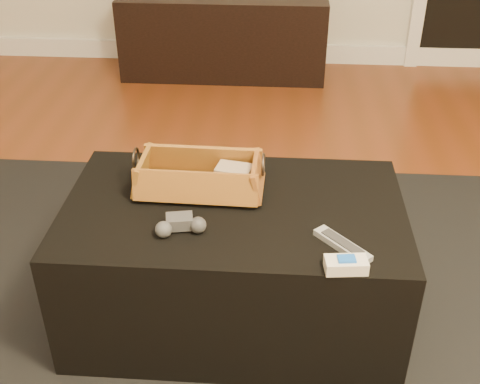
# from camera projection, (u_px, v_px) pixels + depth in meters

# --- Properties ---
(baseboard) EXTENTS (5.00, 0.04, 0.12)m
(baseboard) POSITION_uv_depth(u_px,v_px,m) (280.00, 53.00, 3.97)
(baseboard) COLOR white
(baseboard) RESTS_ON floor
(media_cabinet) EXTENTS (1.24, 0.45, 0.49)m
(media_cabinet) POSITION_uv_depth(u_px,v_px,m) (224.00, 35.00, 3.71)
(media_cabinet) COLOR black
(media_cabinet) RESTS_ON floor
(area_rug) EXTENTS (2.60, 2.00, 0.01)m
(area_rug) POSITION_uv_depth(u_px,v_px,m) (233.00, 324.00, 1.94)
(area_rug) COLOR black
(area_rug) RESTS_ON floor
(ottoman) EXTENTS (1.00, 0.60, 0.42)m
(ottoman) POSITION_uv_depth(u_px,v_px,m) (234.00, 262.00, 1.87)
(ottoman) COLOR black
(ottoman) RESTS_ON area_rug
(tv_remote) EXTENTS (0.20, 0.06, 0.02)m
(tv_remote) POSITION_uv_depth(u_px,v_px,m) (193.00, 186.00, 1.80)
(tv_remote) COLOR black
(tv_remote) RESTS_ON wicker_basket
(cloth_bundle) EXTENTS (0.12, 0.09, 0.06)m
(cloth_bundle) POSITION_uv_depth(u_px,v_px,m) (234.00, 175.00, 1.82)
(cloth_bundle) COLOR tan
(cloth_bundle) RESTS_ON wicker_basket
(wicker_basket) EXTENTS (0.39, 0.21, 0.13)m
(wicker_basket) POSITION_uv_depth(u_px,v_px,m) (200.00, 178.00, 1.80)
(wicker_basket) COLOR #9F6D24
(wicker_basket) RESTS_ON ottoman
(game_controller) EXTENTS (0.15, 0.10, 0.05)m
(game_controller) POSITION_uv_depth(u_px,v_px,m) (180.00, 225.00, 1.63)
(game_controller) COLOR #38383B
(game_controller) RESTS_ON ottoman
(silver_remote) EXTENTS (0.15, 0.16, 0.02)m
(silver_remote) POSITION_uv_depth(u_px,v_px,m) (342.00, 245.00, 1.58)
(silver_remote) COLOR #A1A4A8
(silver_remote) RESTS_ON ottoman
(cream_gadget) EXTENTS (0.11, 0.06, 0.04)m
(cream_gadget) POSITION_uv_depth(u_px,v_px,m) (346.00, 265.00, 1.50)
(cream_gadget) COLOR silver
(cream_gadget) RESTS_ON ottoman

